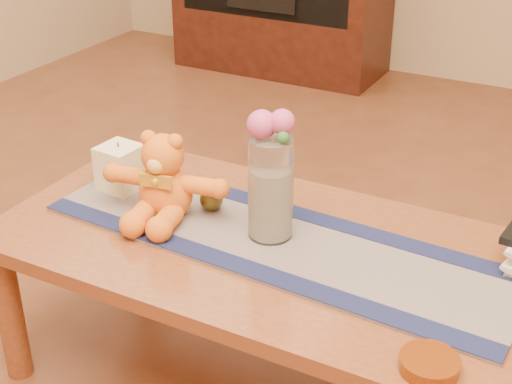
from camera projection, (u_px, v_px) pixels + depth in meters
The scene contains 19 objects.
floor at pixel (272, 383), 2.02m from camera, with size 5.50×5.50×0.00m, color brown.
coffee_table_top at pixel (274, 250), 1.82m from camera, with size 1.40×0.70×0.04m, color brown.
table_leg_fl at pixel (10, 313), 1.96m from camera, with size 0.07×0.07×0.41m, color brown.
table_leg_bl at pixel (139, 218), 2.42m from camera, with size 0.07×0.07×0.41m, color brown.
persian_runner at pixel (275, 240), 1.81m from camera, with size 1.20×0.35×0.01m, color #191743.
runner_border_near at pixel (244, 267), 1.70m from camera, with size 1.20×0.06×0.00m, color #161C43.
runner_border_far at pixel (303, 214), 1.92m from camera, with size 1.20×0.06×0.00m, color #161C43.
teddy_bear at pixel (165, 176), 1.88m from camera, with size 0.32×0.26×0.22m, color orange, non-canonical shape.
pillar_candle at pixel (120, 167), 2.03m from camera, with size 0.10×0.10×0.13m, color #FFF4BB.
candle_wick at pixel (118, 145), 2.00m from camera, with size 0.00×0.00×0.01m, color black.
glass_vase at pixel (271, 188), 1.77m from camera, with size 0.11×0.11×0.26m, color silver.
potpourri_fill at pixel (271, 202), 1.79m from camera, with size 0.09×0.09×0.18m, color beige.
rose_left at pixel (262, 125), 1.70m from camera, with size 0.07×0.07×0.07m, color #C9477E.
rose_right at pixel (282, 122), 1.68m from camera, with size 0.06×0.06×0.06m, color #C9477E.
blue_flower_back at pixel (282, 123), 1.72m from camera, with size 0.04×0.04×0.04m, color #455E95.
blue_flower_side at pixel (264, 125), 1.73m from camera, with size 0.04×0.04×0.04m, color #455E95.
leaf_sprig at pixel (283, 138), 1.67m from camera, with size 0.03×0.03×0.03m, color #33662D.
bronze_ball at pixel (211, 199), 1.93m from camera, with size 0.06×0.06×0.06m, color #51471B.
amber_dish at pixel (429, 364), 1.40m from camera, with size 0.12×0.12×0.03m, color #BF5914.
Camera 1 is at (0.69, -1.38, 1.40)m, focal length 51.71 mm.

